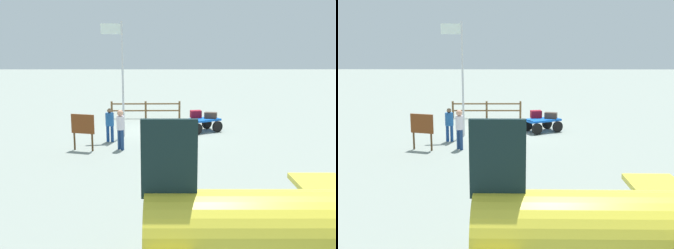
% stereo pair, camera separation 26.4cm
% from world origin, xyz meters
% --- Properties ---
extents(ground_plane, '(120.00, 120.00, 0.00)m').
position_xyz_m(ground_plane, '(0.00, 0.00, 0.00)').
color(ground_plane, gray).
extents(luggage_cart, '(2.10, 1.81, 0.67)m').
position_xyz_m(luggage_cart, '(-1.68, 0.34, 0.46)').
color(luggage_cart, blue).
rests_on(luggage_cart, ground).
extents(suitcase_maroon, '(0.69, 0.48, 0.31)m').
position_xyz_m(suitcase_maroon, '(-2.13, 0.19, 0.82)').
color(suitcase_maroon, '#3B2D25').
rests_on(suitcase_maroon, luggage_cart).
extents(suitcase_tan, '(0.61, 0.48, 0.37)m').
position_xyz_m(suitcase_tan, '(-1.38, -0.02, 0.85)').
color(suitcase_tan, maroon).
rests_on(suitcase_tan, luggage_cart).
extents(suitcase_navy, '(0.57, 0.43, 0.24)m').
position_xyz_m(suitcase_navy, '(-0.11, -0.14, 0.12)').
color(suitcase_navy, '#442C21').
rests_on(suitcase_navy, ground).
extents(worker_lead, '(0.40, 0.40, 1.55)m').
position_xyz_m(worker_lead, '(2.72, 2.56, 0.91)').
color(worker_lead, navy).
rests_on(worker_lead, ground).
extents(worker_trailing, '(0.46, 0.46, 1.70)m').
position_xyz_m(worker_trailing, '(2.07, 3.98, 1.00)').
color(worker_trailing, navy).
rests_on(worker_trailing, ground).
extents(flagpole, '(1.02, 0.15, 5.44)m').
position_xyz_m(flagpole, '(2.32, 1.40, 3.19)').
color(flagpole, silver).
rests_on(flagpole, ground).
extents(signboard, '(1.00, 0.34, 1.53)m').
position_xyz_m(signboard, '(3.62, 4.08, 1.01)').
color(signboard, '#4C3319').
rests_on(signboard, ground).
extents(wooden_fence, '(4.24, 0.19, 1.05)m').
position_xyz_m(wooden_fence, '(1.40, -3.57, 0.61)').
color(wooden_fence, brown).
rests_on(wooden_fence, ground).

